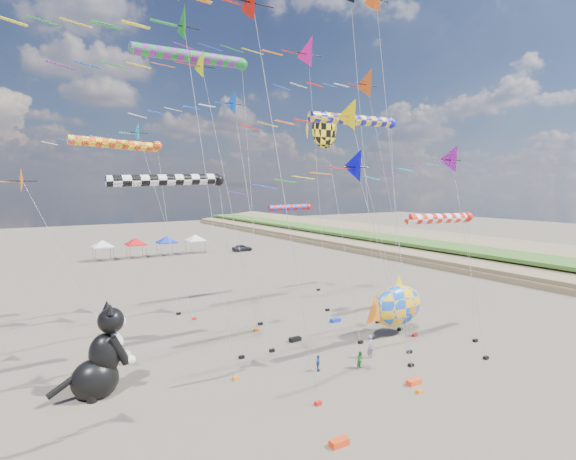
{
  "coord_description": "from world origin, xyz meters",
  "views": [
    {
      "loc": [
        -17.86,
        -13.78,
        11.74
      ],
      "look_at": [
        -1.9,
        12.0,
        8.72
      ],
      "focal_mm": 28.0,
      "sensor_mm": 36.0,
      "label": 1
    }
  ],
  "objects_px": {
    "fish_inflatable": "(396,306)",
    "parked_car": "(242,248)",
    "person_adult": "(370,347)",
    "child_green": "(361,360)",
    "cat_inflatable": "(99,350)",
    "child_blue": "(318,363)"
  },
  "relations": [
    {
      "from": "fish_inflatable",
      "to": "parked_car",
      "type": "xyz_separation_m",
      "value": [
        9.53,
        47.07,
        -1.76
      ]
    },
    {
      "from": "fish_inflatable",
      "to": "person_adult",
      "type": "bearing_deg",
      "value": -153.15
    },
    {
      "from": "fish_inflatable",
      "to": "person_adult",
      "type": "distance_m",
      "value": 5.72
    },
    {
      "from": "child_green",
      "to": "person_adult",
      "type": "bearing_deg",
      "value": 14.6
    },
    {
      "from": "child_green",
      "to": "cat_inflatable",
      "type": "bearing_deg",
      "value": 147.02
    },
    {
      "from": "person_adult",
      "to": "parked_car",
      "type": "distance_m",
      "value": 51.62
    },
    {
      "from": "cat_inflatable",
      "to": "fish_inflatable",
      "type": "xyz_separation_m",
      "value": [
        21.49,
        -1.38,
        -0.25
      ]
    },
    {
      "from": "child_blue",
      "to": "parked_car",
      "type": "distance_m",
      "value": 52.9
    },
    {
      "from": "cat_inflatable",
      "to": "fish_inflatable",
      "type": "bearing_deg",
      "value": -5.94
    },
    {
      "from": "cat_inflatable",
      "to": "parked_car",
      "type": "relative_size",
      "value": 1.46
    },
    {
      "from": "child_green",
      "to": "parked_car",
      "type": "relative_size",
      "value": 0.31
    },
    {
      "from": "person_adult",
      "to": "child_green",
      "type": "relative_size",
      "value": 1.41
    },
    {
      "from": "cat_inflatable",
      "to": "child_blue",
      "type": "bearing_deg",
      "value": -19.34
    },
    {
      "from": "child_green",
      "to": "child_blue",
      "type": "xyz_separation_m",
      "value": [
        -2.6,
        1.07,
        -0.03
      ]
    },
    {
      "from": "parked_car",
      "to": "person_adult",
      "type": "bearing_deg",
      "value": 165.2
    },
    {
      "from": "cat_inflatable",
      "to": "parked_car",
      "type": "height_order",
      "value": "cat_inflatable"
    },
    {
      "from": "child_green",
      "to": "child_blue",
      "type": "bearing_deg",
      "value": 142.69
    },
    {
      "from": "person_adult",
      "to": "child_green",
      "type": "distance_m",
      "value": 1.99
    },
    {
      "from": "fish_inflatable",
      "to": "parked_car",
      "type": "relative_size",
      "value": 1.81
    },
    {
      "from": "child_green",
      "to": "child_blue",
      "type": "relative_size",
      "value": 1.07
    },
    {
      "from": "cat_inflatable",
      "to": "child_green",
      "type": "height_order",
      "value": "cat_inflatable"
    },
    {
      "from": "fish_inflatable",
      "to": "parked_car",
      "type": "bearing_deg",
      "value": 78.56
    }
  ]
}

